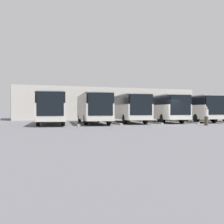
% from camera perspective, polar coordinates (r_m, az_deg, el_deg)
% --- Properties ---
extents(ground_plane, '(600.00, 600.00, 0.00)m').
position_cam_1_polar(ground_plane, '(28.36, 11.95, -2.54)').
color(ground_plane, '#5B5B60').
extents(bus_0, '(4.26, 11.36, 3.13)m').
position_cam_1_polar(bus_0, '(39.70, 20.70, 0.80)').
color(bus_0, silver).
rests_on(bus_0, ground_plane).
extents(curb_divider_0, '(1.33, 6.83, 0.15)m').
position_cam_1_polar(curb_divider_0, '(37.05, 19.82, -1.76)').
color(curb_divider_0, '#9E9E99').
rests_on(curb_divider_0, ground_plane).
extents(bus_1, '(4.26, 11.36, 3.13)m').
position_cam_1_polar(bus_1, '(36.78, 15.79, 0.85)').
color(bus_1, silver).
rests_on(bus_1, ground_plane).
extents(curb_divider_1, '(1.33, 6.83, 0.15)m').
position_cam_1_polar(curb_divider_1, '(34.19, 14.45, -1.92)').
color(curb_divider_1, '#9E9E99').
rests_on(curb_divider_1, ground_plane).
extents(bus_2, '(4.26, 11.36, 3.13)m').
position_cam_1_polar(bus_2, '(34.38, 9.87, 0.89)').
color(bus_2, silver).
rests_on(bus_2, ground_plane).
extents(curb_divider_2, '(1.33, 6.83, 0.15)m').
position_cam_1_polar(curb_divider_2, '(31.90, 7.96, -2.08)').
color(curb_divider_2, '#9E9E99').
rests_on(curb_divider_2, ground_plane).
extents(bus_3, '(4.26, 11.36, 3.13)m').
position_cam_1_polar(bus_3, '(32.53, 3.05, 0.93)').
color(bus_3, silver).
rests_on(bus_3, ground_plane).
extents(curb_divider_3, '(1.33, 6.83, 0.15)m').
position_cam_1_polar(curb_divider_3, '(30.21, 0.48, -2.21)').
color(curb_divider_3, '#9E9E99').
rests_on(curb_divider_3, ground_plane).
extents(bus_4, '(4.26, 11.36, 3.13)m').
position_cam_1_polar(bus_4, '(30.28, -3.97, 0.97)').
color(bus_4, silver).
rests_on(bus_4, ground_plane).
extents(curb_divider_4, '(1.33, 6.83, 0.15)m').
position_cam_1_polar(curb_divider_4, '(28.16, -7.30, -2.40)').
color(curb_divider_4, '#9E9E99').
rests_on(curb_divider_4, ground_plane).
extents(bus_5, '(4.26, 11.36, 3.13)m').
position_cam_1_polar(bus_5, '(29.41, -12.24, 0.98)').
color(bus_5, silver).
rests_on(bus_5, ground_plane).
extents(pedestrian, '(0.50, 0.50, 1.76)m').
position_cam_1_polar(pedestrian, '(27.83, 18.60, -0.65)').
color(pedestrian, brown).
rests_on(pedestrian, ground_plane).
extents(station_building, '(29.45, 11.30, 4.97)m').
position_cam_1_polar(station_building, '(47.17, -1.72, 1.69)').
color(station_building, beige).
rests_on(station_building, ground_plane).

